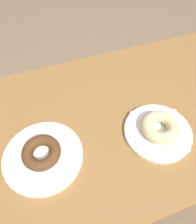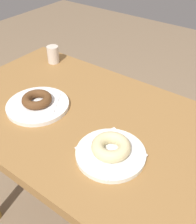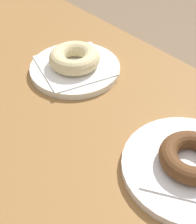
# 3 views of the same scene
# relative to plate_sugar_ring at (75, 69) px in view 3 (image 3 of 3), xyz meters

# --- Properties ---
(table) EXTENTS (1.19, 0.62, 0.74)m
(table) POSITION_rel_plate_sugar_ring_xyz_m (-0.10, 0.10, -0.10)
(table) COLOR olive
(table) RESTS_ON ground_plane
(plate_sugar_ring) EXTENTS (0.20, 0.20, 0.01)m
(plate_sugar_ring) POSITION_rel_plate_sugar_ring_xyz_m (0.00, 0.00, 0.00)
(plate_sugar_ring) COLOR white
(plate_sugar_ring) RESTS_ON table
(napkin_sugar_ring) EXTENTS (0.18, 0.18, 0.00)m
(napkin_sugar_ring) POSITION_rel_plate_sugar_ring_xyz_m (0.00, 0.00, 0.01)
(napkin_sugar_ring) COLOR white
(napkin_sugar_ring) RESTS_ON plate_sugar_ring
(donut_sugar_ring) EXTENTS (0.11, 0.11, 0.04)m
(donut_sugar_ring) POSITION_rel_plate_sugar_ring_xyz_m (0.00, 0.00, 0.03)
(donut_sugar_ring) COLOR beige
(donut_sugar_ring) RESTS_ON napkin_sugar_ring
(plate_chocolate_ring) EXTENTS (0.22, 0.22, 0.02)m
(plate_chocolate_ring) POSITION_rel_plate_sugar_ring_xyz_m (-0.34, 0.04, 0.00)
(plate_chocolate_ring) COLOR white
(plate_chocolate_ring) RESTS_ON table
(napkin_chocolate_ring) EXTENTS (0.19, 0.19, 0.00)m
(napkin_chocolate_ring) POSITION_rel_plate_sugar_ring_xyz_m (-0.34, 0.04, 0.01)
(napkin_chocolate_ring) COLOR white
(napkin_chocolate_ring) RESTS_ON plate_chocolate_ring
(donut_chocolate_ring) EXTENTS (0.11, 0.11, 0.03)m
(donut_chocolate_ring) POSITION_rel_plate_sugar_ring_xyz_m (-0.34, 0.04, 0.03)
(donut_chocolate_ring) COLOR brown
(donut_chocolate_ring) RESTS_ON napkin_chocolate_ring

